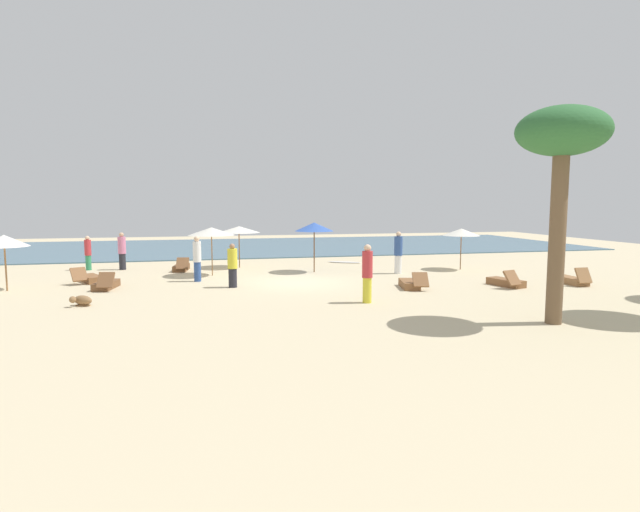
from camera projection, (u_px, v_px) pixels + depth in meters
name	position (u px, v px, depth m)	size (l,w,h in m)	color
ground_plane	(296.00, 282.00, 20.89)	(60.00, 60.00, 0.00)	beige
ocean_water	(255.00, 247.00, 37.35)	(48.00, 16.00, 0.06)	#476B7F
umbrella_0	(314.00, 227.00, 23.77)	(1.83, 1.83, 2.34)	brown
umbrella_1	(211.00, 231.00, 22.63)	(2.05, 2.05, 2.17)	olive
umbrella_2	(239.00, 229.00, 25.46)	(2.11, 2.11, 2.09)	brown
umbrella_3	(461.00, 232.00, 24.70)	(1.78, 1.78, 2.01)	brown
umbrella_4	(4.00, 241.00, 18.70)	(1.71, 1.71, 2.09)	olive
lounger_0	(181.00, 267.00, 24.44)	(0.79, 1.75, 0.69)	brown
lounger_1	(106.00, 284.00, 19.31)	(0.85, 1.75, 0.71)	brown
lounger_2	(90.00, 278.00, 20.89)	(1.29, 1.77, 0.69)	brown
lounger_3	(572.00, 280.00, 20.44)	(0.60, 1.64, 0.74)	olive
lounger_4	(506.00, 282.00, 19.91)	(1.01, 1.77, 0.71)	brown
lounger_5	(410.00, 284.00, 19.49)	(0.94, 1.79, 0.67)	brown
person_0	(233.00, 266.00, 19.59)	(0.47, 0.47, 1.71)	#26262D
person_1	(197.00, 258.00, 21.06)	(0.47, 0.47, 1.89)	#2D4C8C
person_2	(88.00, 253.00, 24.57)	(0.42, 0.42, 1.67)	#338C59
person_3	(122.00, 251.00, 24.72)	(0.48, 0.48, 1.83)	#26262D
person_4	(398.00, 252.00, 23.38)	(0.38, 0.38, 1.95)	white
person_5	(367.00, 273.00, 16.58)	(0.40, 0.40, 1.93)	yellow
palm_1	(562.00, 142.00, 13.33)	(2.38, 2.38, 5.81)	brown
dog	(82.00, 300.00, 16.12)	(0.74, 0.64, 0.35)	olive
surfboard	(344.00, 262.00, 27.66)	(1.81, 1.24, 0.07)	silver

